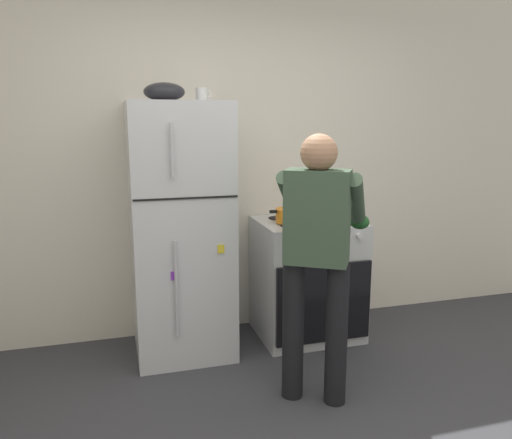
# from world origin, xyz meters

# --- Properties ---
(kitchen_wall_back) EXTENTS (6.00, 0.10, 2.70)m
(kitchen_wall_back) POSITION_xyz_m (0.00, 1.95, 1.35)
(kitchen_wall_back) COLOR silver
(kitchen_wall_back) RESTS_ON ground
(refrigerator) EXTENTS (0.68, 0.72, 1.79)m
(refrigerator) POSITION_xyz_m (-0.39, 1.57, 0.90)
(refrigerator) COLOR silver
(refrigerator) RESTS_ON ground
(stove_range) EXTENTS (0.76, 0.67, 0.92)m
(stove_range) POSITION_xyz_m (0.58, 1.56, 0.46)
(stove_range) COLOR silver
(stove_range) RESTS_ON ground
(person_cook) EXTENTS (0.69, 0.76, 1.60)m
(person_cook) POSITION_xyz_m (0.29, 0.70, 0.96)
(person_cook) COLOR black
(person_cook) RESTS_ON ground
(red_pot) EXTENTS (0.32, 0.22, 0.10)m
(red_pot) POSITION_xyz_m (0.42, 1.52, 0.97)
(red_pot) COLOR orange
(red_pot) RESTS_ON stove_range
(coffee_mug) EXTENTS (0.11, 0.08, 0.10)m
(coffee_mug) POSITION_xyz_m (-0.21, 1.62, 1.84)
(coffee_mug) COLOR silver
(coffee_mug) RESTS_ON refrigerator
(pepper_mill) EXTENTS (0.05, 0.05, 0.18)m
(pepper_mill) POSITION_xyz_m (0.88, 1.77, 1.01)
(pepper_mill) COLOR brown
(pepper_mill) RESTS_ON stove_range
(mixing_bowl) EXTENTS (0.27, 0.27, 0.12)m
(mixing_bowl) POSITION_xyz_m (-0.47, 1.57, 1.85)
(mixing_bowl) COLOR black
(mixing_bowl) RESTS_ON refrigerator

